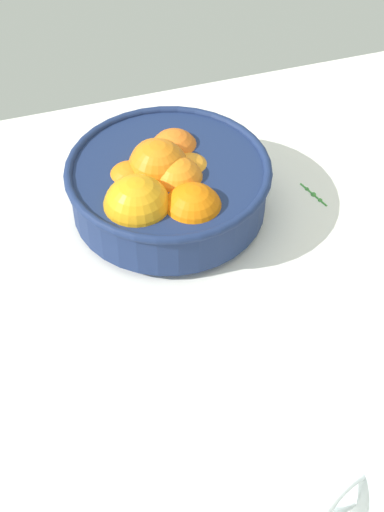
% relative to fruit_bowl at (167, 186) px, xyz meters
% --- Properties ---
extents(ground_plane, '(1.21, 0.93, 0.03)m').
position_rel_fruit_bowl_xyz_m(ground_plane, '(-0.03, -0.17, -0.07)').
color(ground_plane, white).
extents(fruit_bowl, '(0.28, 0.28, 0.11)m').
position_rel_fruit_bowl_xyz_m(fruit_bowl, '(0.00, 0.00, 0.00)').
color(fruit_bowl, navy).
rests_on(fruit_bowl, ground_plane).
extents(herb_sprig_0, '(0.02, 0.06, 0.01)m').
position_rel_fruit_bowl_xyz_m(herb_sprig_0, '(0.21, -0.03, -0.05)').
color(herb_sprig_0, '#3F903D').
rests_on(herb_sprig_0, ground_plane).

